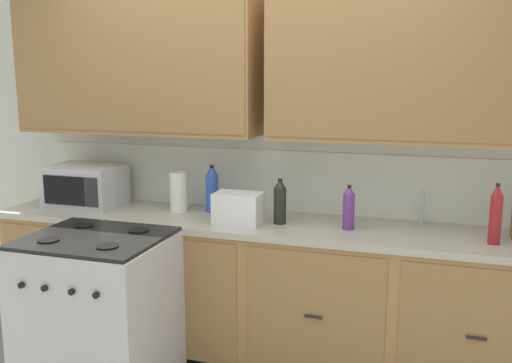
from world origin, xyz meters
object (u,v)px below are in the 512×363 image
Objects in this scene: bottle_dark at (280,202)px; bottle_red at (496,215)px; bottle_violet at (349,208)px; microwave at (86,186)px; bottle_blue at (212,189)px; toaster at (238,208)px; stove_range at (99,316)px; paper_towel_roll at (179,192)px.

bottle_dark is 1.19m from bottle_red.
bottle_dark reaches higher than bottle_violet.
bottle_red reaches higher than bottle_dark.
bottle_dark is at bearing -179.93° from bottle_violet.
bottle_red is at bearing -2.43° from microwave.
bottle_blue is at bearing 6.49° from microwave.
bottle_dark is at bearing 177.20° from bottle_red.
bottle_red is (1.43, 0.02, 0.06)m from toaster.
bottle_red is 1.26× the size of bottle_violet.
paper_towel_roll reaches higher than stove_range.
bottle_red is (1.91, -0.16, 0.03)m from paper_towel_roll.
bottle_red is at bearing -2.80° from bottle_dark.
microwave is 1.85× the size of bottle_violet.
bottle_blue reaches higher than paper_towel_roll.
bottle_blue is at bearing 62.73° from stove_range.
stove_range is 2.91× the size of bottle_red.
toaster is 1.08× the size of bottle_violet.
paper_towel_roll is 0.94× the size of bottle_dark.
bottle_blue is at bearing 172.92° from bottle_red.
microwave is 1.55× the size of bottle_blue.
bottle_red is 1.70m from bottle_blue.
microwave is 2.58m from bottle_red.
microwave reaches higher than paper_towel_roll.
toaster is at bearing 38.61° from stove_range.
stove_range is 3.65× the size of paper_towel_roll.
bottle_dark is 1.06× the size of bottle_violet.
bottle_red reaches higher than microwave.
toaster is at bearing -172.67° from bottle_violet.
stove_range is 1.02m from microwave.
bottle_dark is (0.24, 0.08, 0.04)m from toaster.
bottle_red is (1.19, -0.06, 0.02)m from bottle_dark.
paper_towel_roll is at bearing 76.19° from stove_range.
bottle_red is (2.08, 0.55, 0.62)m from stove_range.
bottle_red is 1.06× the size of bottle_blue.
bottle_violet is (0.91, -0.15, -0.02)m from bottle_blue.
stove_range is 1.98× the size of microwave.
stove_range is at bearing -117.27° from bottle_blue.
toaster is at bearing -6.65° from microwave.
bottle_violet is (1.13, -0.10, -0.00)m from paper_towel_roll.
stove_range is at bearing -165.31° from bottle_red.
paper_towel_roll is at bearing 158.63° from toaster.
bottle_dark is (0.72, -0.10, 0.00)m from paper_towel_roll.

